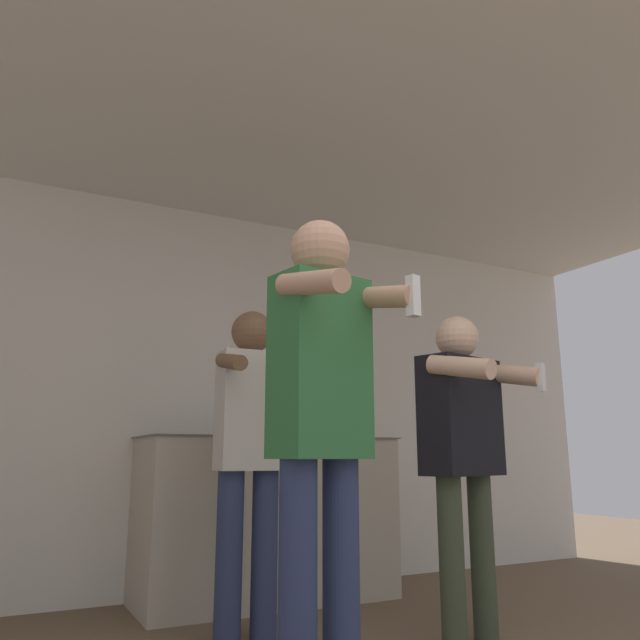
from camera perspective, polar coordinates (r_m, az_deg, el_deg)
wall_back at (r=4.28m, az=-12.00°, el=-6.55°), size 7.00×0.06×2.55m
ceiling_slab at (r=3.25m, az=-2.92°, el=19.52°), size 7.00×3.64×0.05m
counter at (r=4.09m, az=-4.90°, el=-17.52°), size 1.59×0.67×0.98m
bottle_clear_vodka at (r=4.22m, az=-1.32°, el=-9.06°), size 0.08×0.08×0.30m
bottle_short_whiskey at (r=4.30m, az=0.82°, el=-9.63°), size 0.09×0.09×0.25m
bottle_tall_gin at (r=4.37m, az=2.63°, el=-9.69°), size 0.07×0.07×0.23m
person_woman_foreground at (r=2.18m, az=0.14°, el=-8.86°), size 0.44×0.48×1.71m
person_man_side at (r=3.21m, az=12.99°, el=-10.32°), size 0.60×0.55×1.57m
person_spectator_back at (r=3.21m, az=-6.41°, el=-11.25°), size 0.40×0.45×1.61m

